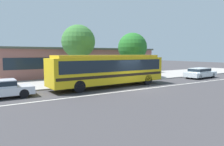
% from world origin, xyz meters
% --- Properties ---
extents(ground_plane, '(120.00, 120.00, 0.00)m').
position_xyz_m(ground_plane, '(0.00, 0.00, 0.00)').
color(ground_plane, '#3C393C').
extents(sidewalk_slab, '(60.00, 8.00, 0.12)m').
position_xyz_m(sidewalk_slab, '(0.00, 7.12, 0.06)').
color(sidewalk_slab, '#9E9893').
rests_on(sidewalk_slab, ground_plane).
extents(lane_stripe_center, '(56.00, 0.16, 0.01)m').
position_xyz_m(lane_stripe_center, '(0.00, -0.80, 0.00)').
color(lane_stripe_center, silver).
rests_on(lane_stripe_center, ground_plane).
extents(transit_bus, '(11.45, 2.97, 2.96)m').
position_xyz_m(transit_bus, '(-1.48, 1.77, 1.72)').
color(transit_bus, gold).
rests_on(transit_bus, ground_plane).
extents(sedan_far_ahead, '(4.94, 2.29, 1.29)m').
position_xyz_m(sedan_far_ahead, '(11.84, 1.50, 0.73)').
color(sedan_far_ahead, silver).
rests_on(sedan_far_ahead, ground_plane).
extents(pedestrian_waiting_near_sign, '(0.35, 0.35, 1.65)m').
position_xyz_m(pedestrian_waiting_near_sign, '(2.20, 5.02, 1.09)').
color(pedestrian_waiting_near_sign, '#6D615E').
rests_on(pedestrian_waiting_near_sign, sidewalk_slab).
extents(bus_stop_sign, '(0.08, 0.44, 2.56)m').
position_xyz_m(bus_stop_sign, '(2.12, 3.48, 1.76)').
color(bus_stop_sign, gray).
rests_on(bus_stop_sign, sidewalk_slab).
extents(street_tree_near_stop, '(3.60, 3.60, 6.07)m').
position_xyz_m(street_tree_near_stop, '(-2.58, 6.38, 4.37)').
color(street_tree_near_stop, brown).
rests_on(street_tree_near_stop, sidewalk_slab).
extents(street_tree_mid_block, '(3.64, 3.64, 5.59)m').
position_xyz_m(street_tree_mid_block, '(4.62, 6.18, 3.88)').
color(street_tree_mid_block, brown).
rests_on(street_tree_mid_block, sidewalk_slab).
extents(station_building, '(22.28, 7.43, 3.87)m').
position_xyz_m(station_building, '(0.43, 13.40, 1.94)').
color(station_building, '#875550').
rests_on(station_building, ground_plane).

